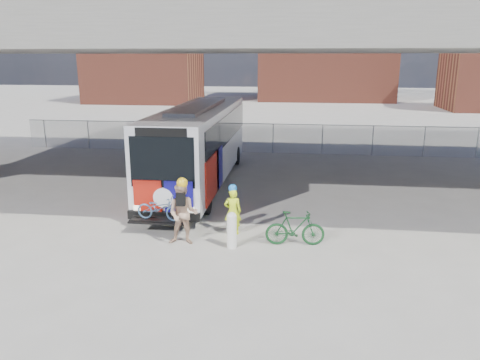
% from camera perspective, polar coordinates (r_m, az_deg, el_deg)
% --- Properties ---
extents(ground, '(160.00, 160.00, 0.00)m').
position_cam_1_polar(ground, '(17.79, -1.43, -4.21)').
color(ground, '#9E9991').
rests_on(ground, ground).
extents(bus, '(2.67, 12.93, 3.69)m').
position_cam_1_polar(bus, '(21.79, -4.98, 4.99)').
color(bus, silver).
rests_on(bus, ground).
extents(overpass, '(40.00, 16.00, 7.95)m').
position_cam_1_polar(overpass, '(20.80, 0.16, 16.85)').
color(overpass, '#605E59').
rests_on(overpass, ground).
extents(chainlink_fence, '(30.00, 0.06, 30.00)m').
position_cam_1_polar(chainlink_fence, '(29.07, 2.09, 6.10)').
color(chainlink_fence, gray).
rests_on(chainlink_fence, ground).
extents(brick_buildings, '(54.00, 22.00, 12.00)m').
position_cam_1_polar(brick_buildings, '(64.87, 6.22, 14.31)').
color(brick_buildings, brown).
rests_on(brick_buildings, ground).
extents(smokestack, '(2.20, 2.20, 25.00)m').
position_cam_1_polar(smokestack, '(72.86, 17.20, 19.38)').
color(smokestack, brown).
rests_on(smokestack, ground).
extents(bollard, '(0.31, 0.31, 1.17)m').
position_cam_1_polar(bollard, '(14.56, -1.02, -5.96)').
color(bollard, silver).
rests_on(bollard, ground).
extents(cyclist_hivis, '(0.63, 0.46, 1.74)m').
position_cam_1_polar(cyclist_hivis, '(15.60, -0.89, -3.71)').
color(cyclist_hivis, '#D3F019').
rests_on(cyclist_hivis, ground).
extents(cyclist_tan, '(1.01, 0.80, 2.18)m').
position_cam_1_polar(cyclist_tan, '(14.84, -6.96, -4.02)').
color(cyclist_tan, tan).
rests_on(cyclist_tan, ground).
extents(bike_parked, '(1.91, 0.69, 1.12)m').
position_cam_1_polar(bike_parked, '(14.88, 6.73, -5.87)').
color(bike_parked, '#164520').
rests_on(bike_parked, ground).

